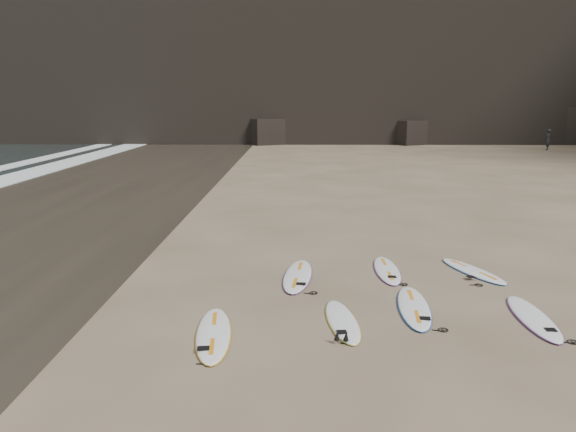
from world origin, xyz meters
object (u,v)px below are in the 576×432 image
object	(u,v)px
surfboard_5	(298,275)
surfboard_0	(213,333)
surfboard_1	(342,321)
surfboard_6	(387,270)
surfboard_3	(533,317)
surfboard_2	(414,307)
surfboard_7	(473,271)
person_a	(548,140)

from	to	relation	value
surfboard_5	surfboard_0	bearing A→B (deg)	-108.42
surfboard_1	surfboard_6	distance (m)	3.59
surfboard_5	surfboard_6	xyz separation A→B (m)	(2.24, 0.50, -0.01)
surfboard_5	surfboard_6	size ratio (longest dim) A/B	1.12
surfboard_3	surfboard_6	size ratio (longest dim) A/B	1.03
surfboard_2	surfboard_1	bearing A→B (deg)	-148.95
surfboard_7	surfboard_5	bearing A→B (deg)	165.20
surfboard_2	surfboard_6	bearing A→B (deg)	98.37
surfboard_0	surfboard_3	size ratio (longest dim) A/B	1.03
surfboard_5	surfboard_1	bearing A→B (deg)	-67.61
surfboard_0	surfboard_5	world-z (taller)	surfboard_5
surfboard_7	person_a	size ratio (longest dim) A/B	1.30
surfboard_6	person_a	size ratio (longest dim) A/B	1.32
surfboard_0	surfboard_5	size ratio (longest dim) A/B	0.95
surfboard_2	surfboard_5	size ratio (longest dim) A/B	0.95
surfboard_2	surfboard_7	distance (m)	3.22
surfboard_2	person_a	world-z (taller)	person_a
surfboard_1	surfboard_3	bearing A→B (deg)	-2.45
surfboard_1	surfboard_0	bearing A→B (deg)	-170.33
surfboard_7	person_a	distance (m)	39.57
surfboard_6	surfboard_1	bearing A→B (deg)	-111.69
person_a	surfboard_0	bearing A→B (deg)	-3.60
surfboard_3	surfboard_5	xyz separation A→B (m)	(-4.59, 2.62, 0.00)
surfboard_3	person_a	xyz separation A→B (m)	(17.18, 38.60, 0.86)
surfboard_7	person_a	bearing A→B (deg)	43.07
surfboard_1	surfboard_3	distance (m)	3.75
surfboard_2	person_a	xyz separation A→B (m)	(19.40, 38.06, 0.86)
surfboard_1	person_a	distance (m)	44.09
surfboard_3	surfboard_6	distance (m)	3.90
surfboard_0	surfboard_7	xyz separation A→B (m)	(5.92, 3.93, -0.00)
surfboard_6	person_a	world-z (taller)	person_a
surfboard_3	surfboard_5	size ratio (longest dim) A/B	0.92
surfboard_0	surfboard_6	distance (m)	5.48
surfboard_6	surfboard_0	bearing A→B (deg)	-132.59
surfboard_2	surfboard_7	world-z (taller)	surfboard_2
surfboard_0	surfboard_2	bearing A→B (deg)	13.66
surfboard_1	surfboard_5	bearing A→B (deg)	101.21
surfboard_3	person_a	distance (m)	42.26
surfboard_0	surfboard_1	distance (m)	2.48
surfboard_2	surfboard_5	xyz separation A→B (m)	(-2.38, 2.08, 0.00)
surfboard_0	surfboard_1	size ratio (longest dim) A/B	1.14
surfboard_6	surfboard_7	world-z (taller)	surfboard_6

